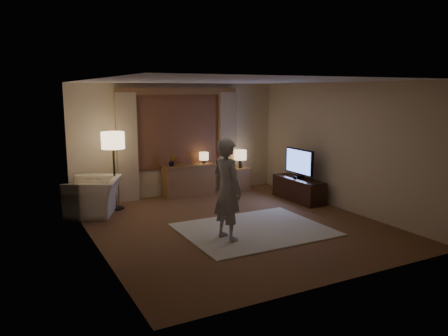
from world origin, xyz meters
TOP-DOWN VIEW (x-y plane):
  - room at (0.00, 0.50)m, footprint 5.04×5.54m
  - rug at (0.14, -0.42)m, footprint 2.50×2.00m
  - sideboard at (0.14, 2.50)m, footprint 1.20×0.40m
  - picture_frame at (0.14, 2.50)m, footprint 0.16×0.02m
  - plant at (-0.26, 2.50)m, footprint 0.17×0.13m
  - table_lamp_sideboard at (0.54, 2.50)m, footprint 0.22×0.22m
  - floor_lamp at (-1.68, 2.13)m, footprint 0.47×0.47m
  - armchair at (-2.15, 1.94)m, footprint 1.34×1.41m
  - side_table at (1.50, 2.45)m, footprint 0.40×0.40m
  - table_lamp_side at (1.50, 2.45)m, footprint 0.30×0.30m
  - tv_stand at (2.15, 0.95)m, footprint 0.45×1.40m
  - tv at (2.15, 0.95)m, footprint 0.23×0.92m
  - person at (-0.51, -0.64)m, footprint 0.51×0.68m

SIDE VIEW (x-z plane):
  - rug at x=0.14m, z-range 0.00..0.02m
  - tv_stand at x=2.15m, z-range 0.00..0.50m
  - side_table at x=1.50m, z-range 0.00..0.56m
  - sideboard at x=0.14m, z-range 0.00..0.70m
  - armchair at x=-2.15m, z-range 0.00..0.72m
  - picture_frame at x=0.14m, z-range 0.70..0.90m
  - plant at x=-0.26m, z-range 0.70..1.00m
  - person at x=-0.51m, z-range 0.02..1.69m
  - tv at x=2.15m, z-range 0.53..1.20m
  - table_lamp_side at x=1.50m, z-range 0.65..1.09m
  - table_lamp_sideboard at x=0.54m, z-range 0.75..1.05m
  - room at x=0.00m, z-range 0.01..2.65m
  - floor_lamp at x=-1.68m, z-range 0.55..2.16m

